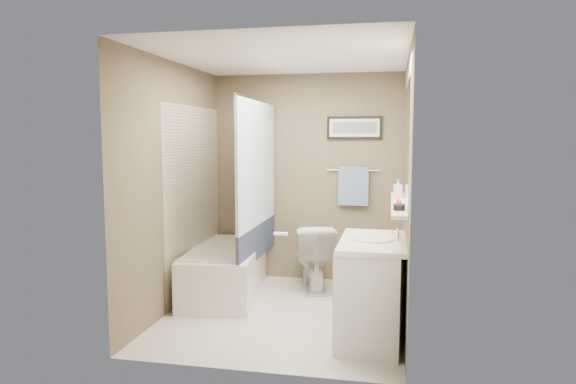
% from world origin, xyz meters
% --- Properties ---
extents(ground, '(2.50, 2.50, 0.00)m').
position_xyz_m(ground, '(0.00, 0.00, 0.00)').
color(ground, beige).
rests_on(ground, ground).
extents(ceiling, '(2.20, 2.50, 0.04)m').
position_xyz_m(ceiling, '(0.00, 0.00, 2.38)').
color(ceiling, white).
rests_on(ceiling, wall_back).
extents(wall_back, '(2.20, 0.04, 2.40)m').
position_xyz_m(wall_back, '(0.00, 1.23, 1.20)').
color(wall_back, brown).
rests_on(wall_back, ground).
extents(wall_front, '(2.20, 0.04, 2.40)m').
position_xyz_m(wall_front, '(0.00, -1.23, 1.20)').
color(wall_front, brown).
rests_on(wall_front, ground).
extents(wall_left, '(0.04, 2.50, 2.40)m').
position_xyz_m(wall_left, '(-1.08, 0.00, 1.20)').
color(wall_left, brown).
rests_on(wall_left, ground).
extents(wall_right, '(0.04, 2.50, 2.40)m').
position_xyz_m(wall_right, '(1.08, 0.00, 1.20)').
color(wall_right, brown).
rests_on(wall_right, ground).
extents(tile_surround, '(0.02, 1.55, 2.00)m').
position_xyz_m(tile_surround, '(-1.09, 0.50, 1.00)').
color(tile_surround, '#BFAE90').
rests_on(tile_surround, wall_left).
extents(curtain_rod, '(0.02, 1.55, 0.02)m').
position_xyz_m(curtain_rod, '(-0.40, 0.50, 2.05)').
color(curtain_rod, silver).
rests_on(curtain_rod, wall_left).
extents(curtain_upper, '(0.03, 1.45, 1.28)m').
position_xyz_m(curtain_upper, '(-0.40, 0.50, 1.40)').
color(curtain_upper, white).
rests_on(curtain_upper, curtain_rod).
extents(curtain_lower, '(0.03, 1.45, 0.36)m').
position_xyz_m(curtain_lower, '(-0.40, 0.50, 0.58)').
color(curtain_lower, '#2A344E').
rests_on(curtain_lower, curtain_rod).
extents(mirror, '(0.02, 1.60, 1.00)m').
position_xyz_m(mirror, '(1.09, -0.15, 1.62)').
color(mirror, silver).
rests_on(mirror, wall_right).
extents(shelf, '(0.12, 1.60, 0.03)m').
position_xyz_m(shelf, '(1.04, -0.15, 1.10)').
color(shelf, silver).
rests_on(shelf, wall_right).
extents(towel_bar, '(0.60, 0.02, 0.02)m').
position_xyz_m(towel_bar, '(0.55, 1.22, 1.30)').
color(towel_bar, silver).
rests_on(towel_bar, wall_back).
extents(towel, '(0.34, 0.05, 0.44)m').
position_xyz_m(towel, '(0.55, 1.20, 1.12)').
color(towel, '#8CACCC').
rests_on(towel, towel_bar).
extents(art_frame, '(0.62, 0.02, 0.26)m').
position_xyz_m(art_frame, '(0.55, 1.23, 1.78)').
color(art_frame, black).
rests_on(art_frame, wall_back).
extents(art_mat, '(0.56, 0.00, 0.20)m').
position_xyz_m(art_mat, '(0.55, 1.22, 1.78)').
color(art_mat, white).
rests_on(art_mat, art_frame).
extents(art_image, '(0.50, 0.00, 0.13)m').
position_xyz_m(art_image, '(0.55, 1.22, 1.78)').
color(art_image, '#595959').
rests_on(art_image, art_mat).
extents(door, '(0.80, 0.02, 2.00)m').
position_xyz_m(door, '(0.55, -1.24, 1.00)').
color(door, silver).
rests_on(door, wall_front).
extents(door_handle, '(0.10, 0.02, 0.02)m').
position_xyz_m(door_handle, '(0.22, -1.19, 1.00)').
color(door_handle, silver).
rests_on(door_handle, door).
extents(bathtub, '(0.88, 1.58, 0.50)m').
position_xyz_m(bathtub, '(-0.75, 0.47, 0.25)').
color(bathtub, white).
rests_on(bathtub, ground).
extents(tub_rim, '(0.56, 1.36, 0.02)m').
position_xyz_m(tub_rim, '(-0.75, 0.47, 0.50)').
color(tub_rim, beige).
rests_on(tub_rim, bathtub).
extents(toilet, '(0.60, 0.81, 0.73)m').
position_xyz_m(toilet, '(0.14, 0.83, 0.37)').
color(toilet, silver).
rests_on(toilet, ground).
extents(vanity, '(0.59, 0.95, 0.80)m').
position_xyz_m(vanity, '(0.85, -0.47, 0.40)').
color(vanity, silver).
rests_on(vanity, ground).
extents(countertop, '(0.54, 0.96, 0.04)m').
position_xyz_m(countertop, '(0.84, -0.47, 0.82)').
color(countertop, silver).
rests_on(countertop, vanity).
extents(sink_basin, '(0.34, 0.34, 0.01)m').
position_xyz_m(sink_basin, '(0.83, -0.47, 0.85)').
color(sink_basin, silver).
rests_on(sink_basin, countertop).
extents(faucet_spout, '(0.02, 0.02, 0.10)m').
position_xyz_m(faucet_spout, '(1.03, -0.47, 0.89)').
color(faucet_spout, silver).
rests_on(faucet_spout, countertop).
extents(faucet_knob, '(0.05, 0.05, 0.05)m').
position_xyz_m(faucet_knob, '(1.03, -0.37, 0.87)').
color(faucet_knob, silver).
rests_on(faucet_knob, countertop).
extents(candle_bowl_near, '(0.09, 0.09, 0.04)m').
position_xyz_m(candle_bowl_near, '(1.04, -0.66, 1.14)').
color(candle_bowl_near, black).
rests_on(candle_bowl_near, shelf).
extents(candle_bowl_far, '(0.09, 0.09, 0.04)m').
position_xyz_m(candle_bowl_far, '(1.04, -0.58, 1.14)').
color(candle_bowl_far, black).
rests_on(candle_bowl_far, shelf).
extents(hair_brush_front, '(0.05, 0.22, 0.04)m').
position_xyz_m(hair_brush_front, '(1.04, -0.23, 1.14)').
color(hair_brush_front, '#DB501E').
rests_on(hair_brush_front, shelf).
extents(pink_comb, '(0.05, 0.16, 0.01)m').
position_xyz_m(pink_comb, '(1.04, 0.06, 1.12)').
color(pink_comb, pink).
rests_on(pink_comb, shelf).
extents(glass_jar, '(0.08, 0.08, 0.10)m').
position_xyz_m(glass_jar, '(1.04, 0.44, 1.17)').
color(glass_jar, silver).
rests_on(glass_jar, shelf).
extents(soap_bottle, '(0.08, 0.09, 0.17)m').
position_xyz_m(soap_bottle, '(1.04, 0.23, 1.20)').
color(soap_bottle, '#999999').
rests_on(soap_bottle, shelf).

